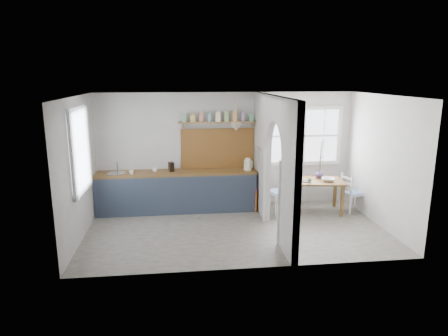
{
  "coord_description": "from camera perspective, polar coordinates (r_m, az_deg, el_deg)",
  "views": [
    {
      "loc": [
        -1.11,
        -7.27,
        2.96
      ],
      "look_at": [
        -0.21,
        0.28,
        1.19
      ],
      "focal_mm": 32.0,
      "sensor_mm": 36.0,
      "label": 1
    }
  ],
  "objects": [
    {
      "name": "counter",
      "position": [
        8.95,
        -6.65,
        -3.23
      ],
      "size": [
        3.5,
        0.6,
        0.9
      ],
      "color": "brown",
      "rests_on": "floor"
    },
    {
      "name": "partition",
      "position": [
        7.69,
        6.96,
        1.7
      ],
      "size": [
        0.12,
        3.2,
        2.6
      ],
      "color": "silver",
      "rests_on": "floor"
    },
    {
      "name": "kettle",
      "position": [
        8.89,
        3.38,
        0.57
      ],
      "size": [
        0.27,
        0.25,
        0.27
      ],
      "primitive_type": null,
      "rotation": [
        0.0,
        0.0,
        0.39
      ],
      "color": "white",
      "rests_on": "counter"
    },
    {
      "name": "bowl",
      "position": [
        8.94,
        14.65,
        -1.62
      ],
      "size": [
        0.36,
        0.36,
        0.07
      ],
      "primitive_type": "imported",
      "rotation": [
        0.0,
        0.0,
        -0.36
      ],
      "color": "silver",
      "rests_on": "dining_table"
    },
    {
      "name": "shelf",
      "position": [
        8.85,
        -0.88,
        6.93
      ],
      "size": [
        1.75,
        0.2,
        0.21
      ],
      "color": "#97734A",
      "rests_on": "walls"
    },
    {
      "name": "plate",
      "position": [
        8.8,
        11.47,
        -1.85
      ],
      "size": [
        0.26,
        0.26,
        0.02
      ],
      "primitive_type": "cylinder",
      "rotation": [
        0.0,
        0.0,
        0.37
      ],
      "color": "black",
      "rests_on": "dining_table"
    },
    {
      "name": "table_cup",
      "position": [
        8.73,
        12.16,
        -1.8
      ],
      "size": [
        0.09,
        0.09,
        0.08
      ],
      "primitive_type": "imported",
      "rotation": [
        0.0,
        0.0,
        -0.08
      ],
      "color": "#4A704C",
      "rests_on": "dining_table"
    },
    {
      "name": "mug_b",
      "position": [
        8.86,
        -9.85,
        -0.25
      ],
      "size": [
        0.12,
        0.12,
        0.09
      ],
      "primitive_type": "imported",
      "rotation": [
        0.0,
        0.0,
        0.05
      ],
      "color": "white",
      "rests_on": "counter"
    },
    {
      "name": "knife_block",
      "position": [
        8.81,
        -7.56,
        0.18
      ],
      "size": [
        0.13,
        0.16,
        0.21
      ],
      "primitive_type": "cube",
      "rotation": [
        0.0,
        0.0,
        0.33
      ],
      "color": "black",
      "rests_on": "counter"
    },
    {
      "name": "nook_window",
      "position": [
        9.39,
        11.38,
        4.52
      ],
      "size": [
        1.76,
        0.1,
        1.3
      ],
      "primitive_type": null,
      "color": "white",
      "rests_on": "walls"
    },
    {
      "name": "pendant_lamp",
      "position": [
        8.58,
        1.73,
        5.87
      ],
      "size": [
        0.26,
        0.26,
        0.16
      ],
      "primitive_type": "cone",
      "color": "silver",
      "rests_on": "ceiling"
    },
    {
      "name": "mug_a",
      "position": [
        8.7,
        -13.07,
        -0.62
      ],
      "size": [
        0.12,
        0.12,
        0.09
      ],
      "primitive_type": "imported",
      "rotation": [
        0.0,
        0.0,
        -0.21
      ],
      "color": "white",
      "rests_on": "counter"
    },
    {
      "name": "dining_table",
      "position": [
        9.08,
        12.89,
        -3.87
      ],
      "size": [
        1.25,
        0.93,
        0.72
      ],
      "primitive_type": null,
      "rotation": [
        0.0,
        0.0,
        -0.15
      ],
      "color": "brown",
      "rests_on": "floor"
    },
    {
      "name": "chair_left",
      "position": [
        8.83,
        7.97,
        -3.31
      ],
      "size": [
        0.54,
        0.54,
        0.97
      ],
      "primitive_type": null,
      "rotation": [
        0.0,
        0.0,
        -1.31
      ],
      "color": "silver",
      "rests_on": "floor"
    },
    {
      "name": "vase",
      "position": [
        9.14,
        13.45,
        -0.83
      ],
      "size": [
        0.21,
        0.21,
        0.19
      ],
      "primitive_type": "imported",
      "rotation": [
        0.0,
        0.0,
        0.15
      ],
      "color": "#412E51",
      "rests_on": "dining_table"
    },
    {
      "name": "backsplash",
      "position": [
        9.03,
        -0.92,
        2.84
      ],
      "size": [
        1.65,
        0.03,
        0.9
      ],
      "primitive_type": "cube",
      "color": "brown",
      "rests_on": "walls"
    },
    {
      "name": "towel_orange",
      "position": [
        8.82,
        4.62,
        -4.84
      ],
      "size": [
        0.02,
        0.03,
        0.49
      ],
      "primitive_type": "cube",
      "color": "#DC5500",
      "rests_on": "counter"
    },
    {
      "name": "utensil_rail",
      "position": [
        8.48,
        5.04,
        2.8
      ],
      "size": [
        0.02,
        0.5,
        0.02
      ],
      "primitive_type": "cylinder",
      "rotation": [
        1.57,
        0.0,
        0.0
      ],
      "color": "#B8BBC4",
      "rests_on": "partition"
    },
    {
      "name": "kitchen_window",
      "position": [
        7.59,
        -20.1,
        2.36
      ],
      "size": [
        0.1,
        1.16,
        1.5
      ],
      "primitive_type": null,
      "color": "white",
      "rests_on": "walls"
    },
    {
      "name": "towel_magenta",
      "position": [
        8.83,
        4.6,
        -4.65
      ],
      "size": [
        0.02,
        0.03,
        0.53
      ],
      "primitive_type": "cube",
      "color": "#B3327C",
      "rests_on": "counter"
    },
    {
      "name": "ceiling",
      "position": [
        7.36,
        1.93,
        10.29
      ],
      "size": [
        5.8,
        3.2,
        0.01
      ],
      "primitive_type": "cube",
      "color": "silver",
      "rests_on": "walls"
    },
    {
      "name": "chair_right",
      "position": [
        9.29,
        17.88,
        -3.38
      ],
      "size": [
        0.47,
        0.47,
        0.85
      ],
      "primitive_type": null,
      "rotation": [
        0.0,
        0.0,
        1.8
      ],
      "color": "silver",
      "rests_on": "floor"
    },
    {
      "name": "walls",
      "position": [
        7.54,
        1.86,
        0.37
      ],
      "size": [
        5.81,
        3.21,
        2.6
      ],
      "color": "silver",
      "rests_on": "floor"
    },
    {
      "name": "sink",
      "position": [
        8.91,
        -15.11,
        -0.79
      ],
      "size": [
        0.4,
        0.4,
        0.02
      ],
      "primitive_type": "cylinder",
      "color": "#B8BBC4",
      "rests_on": "counter"
    },
    {
      "name": "floor",
      "position": [
        7.92,
        1.79,
        -8.84
      ],
      "size": [
        5.8,
        3.2,
        0.01
      ],
      "primitive_type": "cube",
      "color": "gray",
      "rests_on": "ground"
    },
    {
      "name": "jar",
      "position": [
        8.93,
        -7.71,
        0.16
      ],
      "size": [
        0.13,
        0.13,
        0.16
      ],
      "primitive_type": "cylinder",
      "rotation": [
        0.0,
        0.0,
        0.42
      ],
      "color": "olive",
      "rests_on": "counter"
    }
  ]
}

